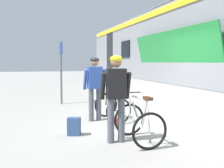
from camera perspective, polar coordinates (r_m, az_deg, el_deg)
ground_plane at (r=7.08m, az=5.45°, el=-8.47°), size 80.00×80.00×0.00m
train_car at (r=9.36m, az=22.07°, el=6.56°), size 3.22×20.98×3.88m
cyclist_near_in_blue at (r=7.16m, az=-3.79°, el=0.23°), size 0.63×0.34×1.76m
cyclist_far_in_dark at (r=5.20m, az=0.91°, el=-1.50°), size 0.63×0.34×1.76m
bicycle_near_black at (r=7.26m, az=0.01°, el=-4.88°), size 0.77×1.11×0.99m
bicycle_far_silver at (r=5.35m, az=5.88°, el=-8.44°), size 0.72×1.08×0.99m
backpack_on_platform at (r=5.90m, az=-8.35°, el=-9.22°), size 0.33×0.27×0.40m
water_bottle_near_the_bikes at (r=6.72m, az=1.08°, el=-8.31°), size 0.07×0.07×0.20m
platform_sign_post at (r=10.21m, az=-11.16°, el=4.72°), size 0.08×0.70×2.40m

